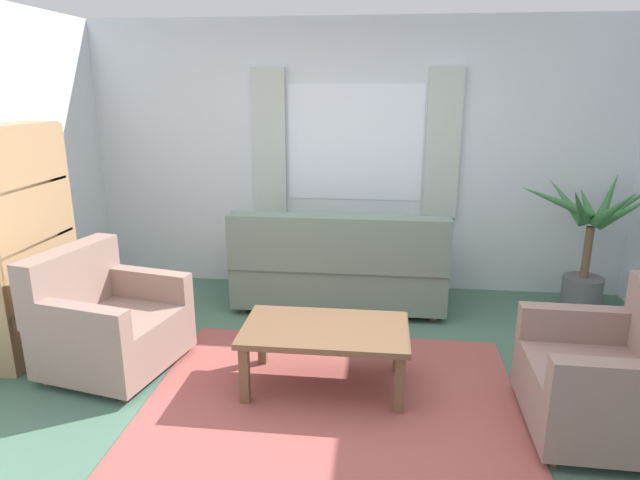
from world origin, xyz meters
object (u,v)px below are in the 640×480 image
object	(u,v)px
bookshelf	(30,248)
coffee_table	(325,335)
armchair_right	(613,379)
potted_plant	(588,246)
armchair_left	(106,322)
couch	(339,269)

from	to	relation	value
bookshelf	coffee_table	bearing A→B (deg)	81.16
armchair_right	potted_plant	size ratio (longest dim) A/B	0.69
armchair_left	bookshelf	distance (m)	0.87
couch	bookshelf	distance (m)	2.53
coffee_table	potted_plant	bearing A→B (deg)	35.36
coffee_table	bookshelf	distance (m)	2.34
couch	potted_plant	xyz separation A→B (m)	(2.19, 0.12, 0.25)
potted_plant	armchair_left	bearing A→B (deg)	-158.81
armchair_right	coffee_table	bearing A→B (deg)	-99.39
bookshelf	couch	bearing A→B (deg)	115.25
armchair_right	coffee_table	distance (m)	1.73
couch	bookshelf	bearing A→B (deg)	25.25
armchair_right	potted_plant	world-z (taller)	potted_plant
couch	armchair_left	size ratio (longest dim) A/B	1.92
armchair_left	armchair_right	xyz separation A→B (m)	(3.28, -0.40, 0.00)
couch	armchair_right	size ratio (longest dim) A/B	2.16
couch	potted_plant	world-z (taller)	potted_plant
armchair_left	potted_plant	bearing A→B (deg)	-57.04
armchair_right	bookshelf	size ratio (longest dim) A/B	0.51
coffee_table	couch	bearing A→B (deg)	90.85
armchair_right	bookshelf	distance (m)	4.05
couch	armchair_left	xyz separation A→B (m)	(-1.56, -1.33, -0.01)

